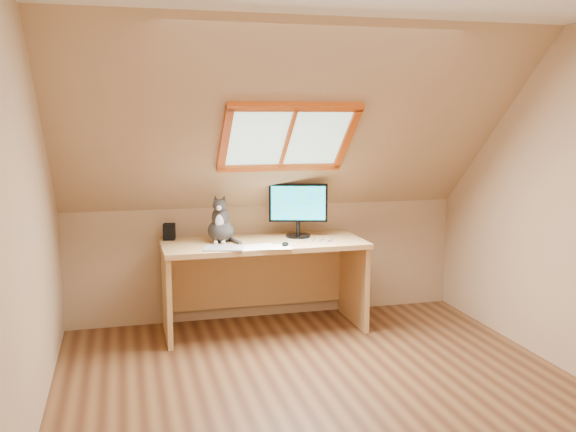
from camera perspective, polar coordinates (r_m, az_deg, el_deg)
name	(u,v)px	position (r m, az deg, el deg)	size (l,w,h in m)	color
ground	(328,395)	(4.30, 3.56, -15.61)	(3.50, 3.50, 0.00)	brown
room_shell	(335,176)	(3.85, 4.20, 3.60)	(3.52, 3.52, 2.41)	tan
desk	(262,266)	(5.43, -2.35, -4.46)	(1.66, 0.73, 0.76)	tan
monitor	(298,207)	(5.44, 0.91, 0.85)	(0.49, 0.21, 0.46)	black
cat	(221,225)	(5.28, -6.02, -0.80)	(0.28, 0.31, 0.40)	#3E3937
desk_speaker	(169,232)	(5.45, -10.52, -1.38)	(0.09, 0.09, 0.14)	black
graphics_tablet	(224,248)	(5.02, -5.71, -2.86)	(0.31, 0.22, 0.01)	#B2B2B7
mouse	(285,244)	(5.11, -0.24, -2.51)	(0.05, 0.10, 0.03)	black
papers	(264,247)	(5.06, -2.19, -2.79)	(0.33, 0.27, 0.00)	white
cables	(307,241)	(5.29, 1.73, -2.25)	(0.51, 0.26, 0.01)	silver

